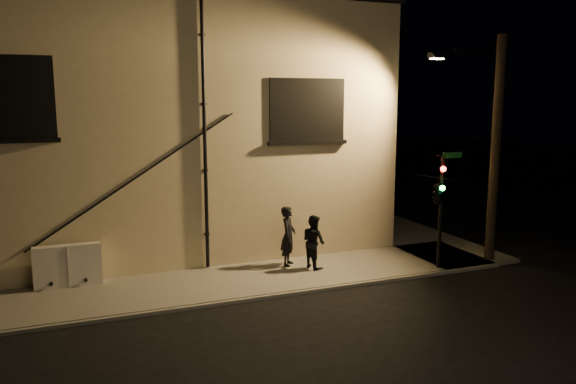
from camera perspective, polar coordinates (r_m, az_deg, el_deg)
name	(u,v)px	position (r m, az deg, el deg)	size (l,w,h in m)	color
ground	(297,294)	(15.84, 0.91, -10.31)	(90.00, 90.00, 0.00)	black
sidewalk	(281,249)	(20.14, -0.72, -5.76)	(21.00, 16.00, 0.12)	slate
building	(138,123)	(22.91, -14.99, 6.80)	(16.20, 12.23, 8.80)	beige
utility_cabinet	(68,266)	(17.08, -21.47, -6.98)	(1.81, 0.31, 1.19)	silver
pedestrian_a	(288,236)	(17.78, 0.02, -4.49)	(0.69, 0.45, 1.90)	black
pedestrian_b	(314,241)	(17.56, 2.62, -5.04)	(0.81, 0.63, 1.68)	black
traffic_signal	(438,192)	(17.67, 15.02, 0.03)	(1.37, 2.14, 3.61)	black
streetlamp_pole	(492,145)	(19.16, 20.03, 4.48)	(2.03, 1.39, 7.32)	black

